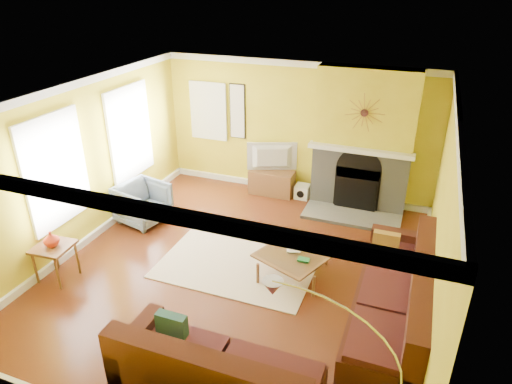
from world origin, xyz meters
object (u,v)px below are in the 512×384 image
at_px(sectional_sofa, 298,293).
at_px(media_console, 272,182).
at_px(side_table, 56,262).
at_px(armchair, 143,203).
at_px(coffee_table, 293,263).

xyz_separation_m(sectional_sofa, media_console, (-1.57, 3.53, -0.20)).
bearing_deg(side_table, sectional_sofa, 5.80).
bearing_deg(armchair, media_console, -29.94).
height_order(sectional_sofa, media_console, sectional_sofa).
bearing_deg(media_console, armchair, -133.04).
relative_size(media_console, side_table, 1.59).
relative_size(sectional_sofa, armchair, 4.62).
height_order(sectional_sofa, armchair, sectional_sofa).
relative_size(media_console, armchair, 1.11).
bearing_deg(sectional_sofa, armchair, 155.08).
bearing_deg(media_console, sectional_sofa, -65.98).
bearing_deg(media_console, side_table, -117.87).
distance_m(sectional_sofa, armchair, 3.74).
bearing_deg(coffee_table, media_console, 115.73).
bearing_deg(coffee_table, armchair, 169.12).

